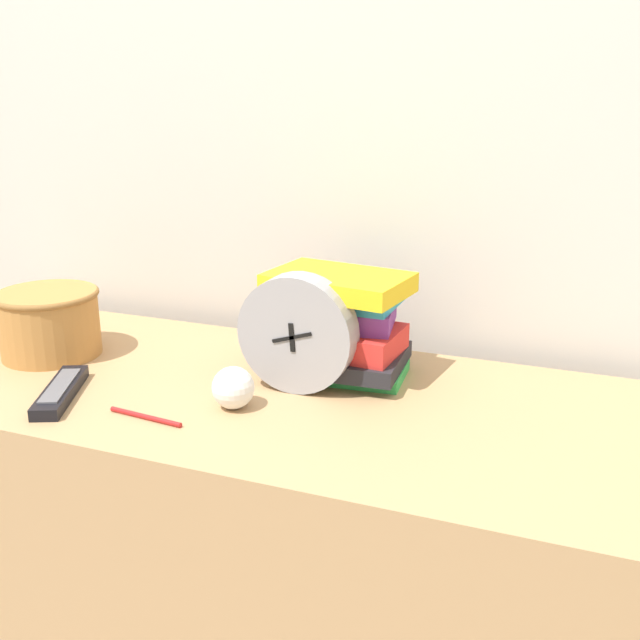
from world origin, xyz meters
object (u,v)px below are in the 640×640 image
book_stack (339,324)px  crumpled_paper_ball (233,388)px  pen (146,417)px  desk_clock (297,333)px  tv_remote (61,391)px  basket (49,321)px

book_stack → crumpled_paper_ball: (-0.11, -0.20, -0.06)m
pen → desk_clock: bearing=48.1°
tv_remote → crumpled_paper_ball: crumpled_paper_ball is taller
basket → tv_remote: basket is taller
pen → basket: bearing=151.2°
crumpled_paper_ball → pen: crumpled_paper_ball is taller
desk_clock → crumpled_paper_ball: (-0.07, -0.11, -0.07)m
pen → book_stack: bearing=53.2°
book_stack → basket: bearing=-169.1°
book_stack → pen: 0.37m
book_stack → basket: (-0.55, -0.11, -0.03)m
desk_clock → pen: size_ratio=1.49×
crumpled_paper_ball → basket: bearing=168.0°
book_stack → tv_remote: bearing=-145.9°
desk_clock → book_stack: (0.04, 0.09, -0.01)m
book_stack → tv_remote: book_stack is taller
basket → desk_clock: bearing=1.4°
desk_clock → tv_remote: bearing=-153.8°
desk_clock → book_stack: bearing=66.5°
basket → crumpled_paper_ball: basket is taller
desk_clock → tv_remote: 0.40m
book_stack → basket: 0.56m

